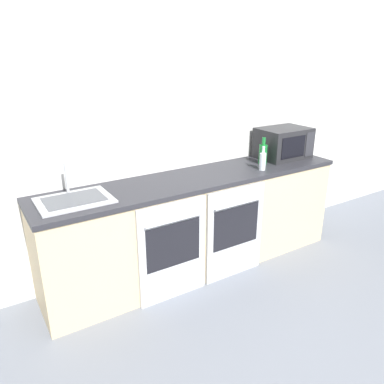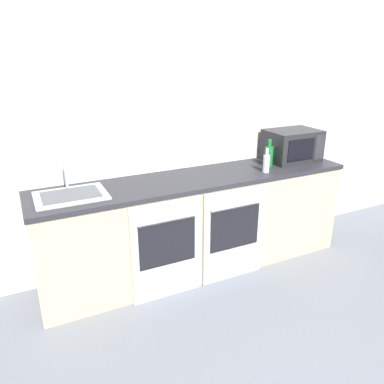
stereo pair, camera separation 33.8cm
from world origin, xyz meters
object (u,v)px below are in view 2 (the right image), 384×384
Objects in this scene: oven_left at (167,250)px; oven_right at (234,234)px; bottle_clear at (266,163)px; microwave at (292,145)px; sink at (71,195)px; bottle_green at (269,156)px.

oven_left is 0.64m from oven_right.
bottle_clear is (0.42, 0.15, 0.57)m from oven_right.
microwave reaches higher than bottle_clear.
oven_right is 3.84× the size of bottle_clear.
oven_left is 0.88m from sink.
oven_left is at bearing -24.84° from sink.
oven_right is (0.64, 0.00, 0.00)m from oven_left.
sink is at bearing -180.00° from bottle_green.
microwave is (1.55, 0.37, 0.64)m from oven_left.
bottle_clear is 1.74m from sink.
bottle_green is 1.17× the size of bottle_clear.
oven_left is 1.71m from microwave.
sink is at bearing 166.76° from oven_right.
oven_left is 3.28× the size of bottle_green.
oven_left is 1.65× the size of microwave.
oven_left is at bearing -166.42° from microwave.
oven_left is at bearing 180.00° from oven_right.
oven_right is at bearing -157.50° from microwave.
bottle_green reaches higher than bottle_clear.
oven_right is at bearing 0.00° from oven_left.
oven_right is 3.28× the size of bottle_green.
microwave is 0.53m from bottle_clear.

